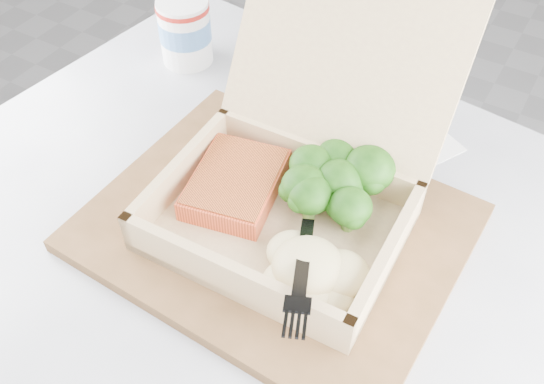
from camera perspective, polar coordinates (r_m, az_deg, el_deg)
The scene contains 10 objects.
floor at distance 1.72m, azimuth -13.87°, elevation 2.44°, with size 4.00×4.00×0.00m, color #9B9BA0.
cafe_table at distance 0.77m, azimuth -4.24°, elevation -12.44°, with size 0.79×0.79×0.70m.
serving_tray at distance 0.61m, azimuth 0.31°, elevation -3.37°, with size 0.36×0.29×0.02m, color brown.
takeout_container at distance 0.59m, azimuth 2.69°, elevation 2.51°, with size 0.24×0.29×0.20m.
salmon_fillet at distance 0.62m, azimuth -3.42°, elevation 0.75°, with size 0.08×0.11×0.02m, color #F4592F.
broccoli_pile at distance 0.60m, azimuth 6.24°, elevation 0.44°, with size 0.12×0.12×0.04m, color #2A6B17, non-canonical shape.
mashed_potatoes at distance 0.54m, azimuth 3.42°, elevation -6.98°, with size 0.11×0.09×0.04m, color #CBBE83.
plastic_fork at distance 0.54m, azimuth 3.20°, elevation -4.31°, with size 0.08×0.15×0.03m.
paper_cup at distance 0.83m, azimuth -8.19°, elevation 14.89°, with size 0.07×0.07×0.09m.
receipt at distance 0.71m, azimuth 11.62°, elevation 3.66°, with size 0.08×0.15×0.00m, color white.
Camera 1 is at (0.96, -0.81, 1.18)m, focal length 40.00 mm.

